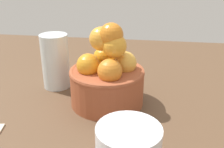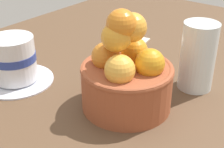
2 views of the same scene
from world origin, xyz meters
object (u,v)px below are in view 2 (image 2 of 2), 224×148
object	(u,v)px
terracotta_bowl	(126,75)
water_glass	(198,56)
coffee_cup	(14,62)
folded_napkin	(125,42)

from	to	relation	value
terracotta_bowl	water_glass	distance (cm)	13.88
coffee_cup	water_glass	size ratio (longest dim) A/B	1.12
coffee_cup	water_glass	world-z (taller)	water_glass
coffee_cup	folded_napkin	world-z (taller)	coffee_cup
terracotta_bowl	folded_napkin	bearing A→B (deg)	-143.20
terracotta_bowl	water_glass	xyz separation A→B (cm)	(-12.52, 5.97, 0.29)
terracotta_bowl	coffee_cup	size ratio (longest dim) A/B	1.22
folded_napkin	water_glass	bearing A→B (deg)	69.17
coffee_cup	folded_napkin	bearing A→B (deg)	169.16
terracotta_bowl	coffee_cup	world-z (taller)	terracotta_bowl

